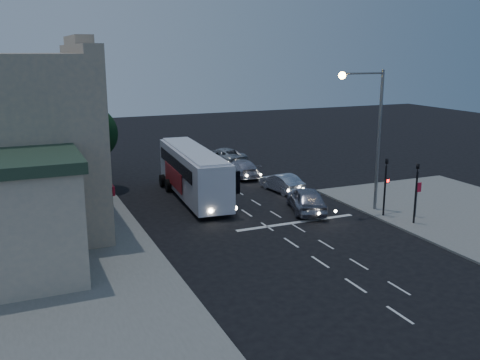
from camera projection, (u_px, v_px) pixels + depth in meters
name	position (u px, v px, depth m)	size (l,w,h in m)	color
ground	(283.00, 237.00, 30.22)	(120.00, 120.00, 0.00)	black
sidewalk_far	(31.00, 224.00, 32.34)	(12.00, 50.00, 0.12)	slate
road_markings	(276.00, 218.00, 33.67)	(8.00, 30.55, 0.01)	silver
tour_bus	(193.00, 172.00, 37.85)	(3.18, 11.67, 3.54)	white
car_suv	(306.00, 199.00, 34.85)	(1.95, 4.84, 1.65)	gray
car_sedan_a	(282.00, 183.00, 39.87)	(1.45, 4.17, 1.37)	#B2B7C7
car_sedan_b	(241.00, 168.00, 44.66)	(2.00, 4.91, 1.42)	#A8A7B5
car_sedan_c	(222.00, 156.00, 49.90)	(2.41, 5.22, 1.45)	#A7A7A9
traffic_signal_main	(386.00, 180.00, 33.27)	(0.25, 0.35, 4.10)	black
traffic_signal_side	(416.00, 186.00, 31.78)	(0.18, 0.15, 4.10)	black
regulatory_sign	(417.00, 194.00, 33.22)	(0.45, 0.12, 2.20)	slate
streetlight	(371.00, 125.00, 33.67)	(3.32, 0.44, 9.00)	slate
main_building	(5.00, 142.00, 30.77)	(10.12, 12.00, 11.00)	gray
low_building_north	(13.00, 140.00, 42.07)	(9.40, 9.40, 6.50)	beige
street_tree	(90.00, 131.00, 39.41)	(4.00, 4.00, 6.20)	black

